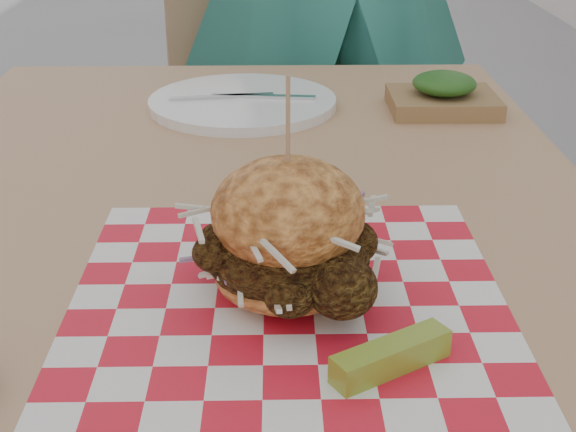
# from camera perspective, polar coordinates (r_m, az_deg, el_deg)

# --- Properties ---
(patio_table) EXTENTS (0.80, 1.20, 0.75)m
(patio_table) POSITION_cam_1_polar(r_m,az_deg,el_deg) (0.87, -3.91, -4.37)
(patio_table) COLOR tan
(patio_table) RESTS_ON ground
(patio_chair) EXTENTS (0.50, 0.51, 0.95)m
(patio_chair) POSITION_cam_1_polar(r_m,az_deg,el_deg) (1.91, -3.00, 8.41)
(patio_chair) COLOR tan
(patio_chair) RESTS_ON ground
(paper_liner) EXTENTS (0.36, 0.36, 0.00)m
(paper_liner) POSITION_cam_1_polar(r_m,az_deg,el_deg) (0.68, 0.00, -5.69)
(paper_liner) COLOR red
(paper_liner) RESTS_ON patio_table
(sandwich) EXTENTS (0.17, 0.17, 0.19)m
(sandwich) POSITION_cam_1_polar(r_m,az_deg,el_deg) (0.65, 0.00, -1.67)
(sandwich) COLOR #E69140
(sandwich) RESTS_ON paper_liner
(pickle_spear) EXTENTS (0.09, 0.07, 0.02)m
(pickle_spear) POSITION_cam_1_polar(r_m,az_deg,el_deg) (0.59, 7.35, -9.87)
(pickle_spear) COLOR #939F2E
(pickle_spear) RESTS_ON paper_liner
(place_setting) EXTENTS (0.27, 0.27, 0.02)m
(place_setting) POSITION_cam_1_polar(r_m,az_deg,el_deg) (1.17, -3.25, 8.07)
(place_setting) COLOR white
(place_setting) RESTS_ON patio_table
(kraft_tray) EXTENTS (0.15, 0.12, 0.06)m
(kraft_tray) POSITION_cam_1_polar(r_m,az_deg,el_deg) (1.17, 10.99, 8.43)
(kraft_tray) COLOR olive
(kraft_tray) RESTS_ON patio_table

